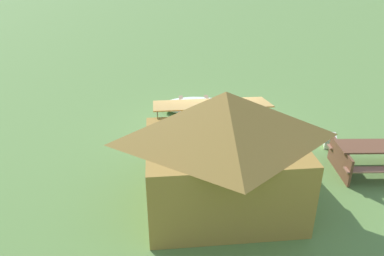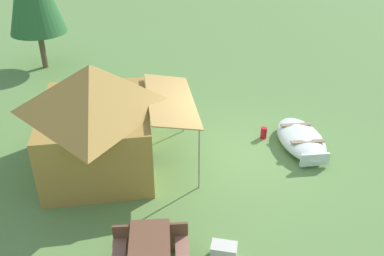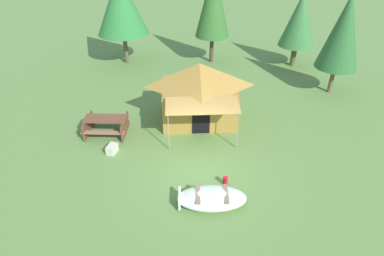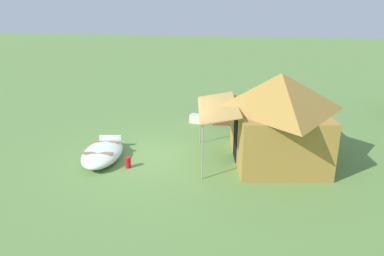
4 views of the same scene
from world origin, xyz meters
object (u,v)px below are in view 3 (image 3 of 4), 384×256
Objects in this scene: beached_rowboat at (211,198)px; canvas_cabin_tent at (199,91)px; pine_tree_far_center at (343,32)px; picnic_table at (106,124)px; cooler_box at (112,149)px; pine_tree_side at (300,20)px; fuel_can at (225,181)px; pine_tree_back_left at (121,5)px; pine_tree_back_right at (213,1)px.

beached_rowboat is 0.56× the size of canvas_cabin_tent.
canvas_cabin_tent is 0.83× the size of pine_tree_far_center.
picnic_table reaches higher than cooler_box.
cooler_box is 13.57m from pine_tree_side.
fuel_can is at bearing -124.24° from pine_tree_far_center.
picnic_table is (-3.87, -1.65, -0.95)m from canvas_cabin_tent.
pine_tree_far_center is (9.99, 6.57, 3.10)m from cooler_box.
fuel_can is at bearing -108.97° from pine_tree_side.
pine_tree_side is (5.32, 7.19, 1.44)m from canvas_cabin_tent.
canvas_cabin_tent is at bearing 106.83° from fuel_can.
beached_rowboat is at bearing -30.00° from cooler_box.
pine_tree_far_center reaches higher than picnic_table.
beached_rowboat is at bearing -62.77° from pine_tree_back_left.
pine_tree_far_center is (12.02, -3.01, -0.34)m from pine_tree_back_left.
picnic_table reaches higher than beached_rowboat.
pine_tree_side is at bearing 50.02° from cooler_box.
fuel_can is (5.21, -2.76, -0.31)m from picnic_table.
pine_tree_back_left is at bearing 117.23° from beached_rowboat.
pine_tree_back_right reaches higher than cooler_box.
picnic_table is at bearing -136.16° from pine_tree_side.
picnic_table is 0.37× the size of pine_tree_far_center.
beached_rowboat is 1.27× the size of picnic_table.
beached_rowboat is at bearing -38.05° from picnic_table.
beached_rowboat is at bearing -109.40° from pine_tree_side.
beached_rowboat is 11.12m from pine_tree_far_center.
canvas_cabin_tent is at bearing -152.20° from pine_tree_far_center.
pine_tree_side is at bearing 43.84° from picnic_table.
picnic_table is at bearing -156.99° from canvas_cabin_tent.
pine_tree_far_center reaches higher than pine_tree_side.
pine_tree_side reaches higher than beached_rowboat.
canvas_cabin_tent is 0.73× the size of pine_tree_back_right.
canvas_cabin_tent is at bearing 42.97° from cooler_box.
pine_tree_back_right reaches higher than fuel_can.
pine_tree_back_right is (0.16, 7.30, 2.33)m from canvas_cabin_tent.
canvas_cabin_tent reaches higher than cooler_box.
fuel_can is at bearing 65.62° from beached_rowboat.
fuel_can is at bearing -73.17° from canvas_cabin_tent.
pine_tree_back_right reaches higher than pine_tree_back_left.
pine_tree_side reaches higher than picnic_table.
pine_tree_back_right is (-1.17, 11.71, 3.59)m from fuel_can.
picnic_table is 5.91m from fuel_can.
beached_rowboat is 0.54× the size of pine_tree_side.
cooler_box is at bearing -137.03° from canvas_cabin_tent.
pine_tree_back_left is (-6.15, 11.95, 3.37)m from beached_rowboat.
cooler_box is 0.09× the size of pine_tree_back_left.
pine_tree_side is (8.54, 10.19, 2.70)m from cooler_box.
pine_tree_back_left is 0.91× the size of pine_tree_back_right.
pine_tree_back_right is at bearing 93.30° from beached_rowboat.
beached_rowboat is 4.76m from cooler_box.
pine_tree_far_center is 3.92m from pine_tree_side.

